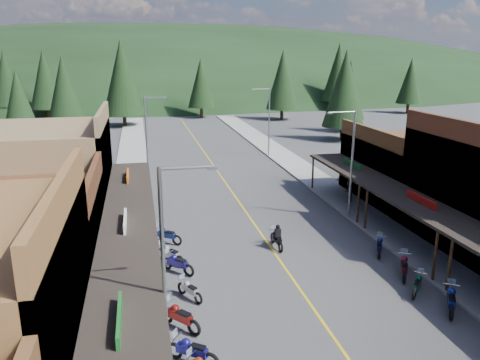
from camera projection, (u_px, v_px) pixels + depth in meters
ground at (291, 277)px, 25.65m from camera, size 220.00×220.00×0.00m
centerline at (225, 182)px, 44.51m from camera, size 0.15×90.00×0.01m
sidewalk_west at (131, 186)px, 42.71m from camera, size 3.40×94.00×0.15m
sidewalk_east at (311, 176)px, 46.27m from camera, size 3.40×94.00×0.15m
shop_west_2 at (24, 243)px, 23.77m from camera, size 10.90×9.00×6.20m
shop_west_3 at (53, 177)px, 32.56m from camera, size 10.90×10.20×8.20m
shop_east_3 at (408, 170)px, 38.45m from camera, size 10.90×10.20×6.20m
streetlight_0 at (167, 259)px, 17.40m from camera, size 2.16×0.18×8.00m
streetlight_1 at (148, 135)px, 43.80m from camera, size 2.16×0.18×8.00m
streetlight_2 at (350, 160)px, 33.44m from camera, size 2.16×0.18×8.00m
streetlight_3 at (268, 119)px, 54.19m from camera, size 2.16×0.18×8.00m
ridge_hill at (161, 91)px, 152.95m from camera, size 310.00×140.00×60.00m
pine_1 at (45, 79)px, 84.85m from camera, size 5.88×5.88×12.50m
pine_2 at (122, 78)px, 76.20m from camera, size 6.72×6.72×14.00m
pine_3 at (201, 83)px, 87.00m from camera, size 5.04×5.04×11.00m
pine_4 at (283, 80)px, 84.01m from camera, size 5.88×5.88×12.50m
pine_5 at (338, 72)px, 98.40m from camera, size 6.72×6.72×14.00m
pine_6 at (410, 81)px, 93.71m from camera, size 5.04×5.04×11.00m
pine_7 at (6, 78)px, 88.87m from camera, size 5.88×5.88×12.50m
pine_8 at (19, 103)px, 57.30m from camera, size 4.48×4.48×10.00m
pine_9 at (349, 90)px, 71.32m from camera, size 4.93×4.93×10.80m
pine_10 at (64, 89)px, 67.33m from camera, size 5.38×5.38×11.60m
pine_11 at (345, 88)px, 63.69m from camera, size 5.82×5.82×12.40m
bike_west_5 at (192, 350)px, 18.26m from camera, size 2.30×1.96×1.31m
bike_west_6 at (180, 316)px, 20.60m from camera, size 2.13×2.29×1.34m
bike_west_7 at (190, 289)px, 23.19m from camera, size 1.52×1.96×1.09m
bike_west_8 at (177, 262)px, 25.90m from camera, size 2.11×2.14×1.29m
bike_west_9 at (170, 253)px, 27.07m from camera, size 2.00×2.24×1.29m
bike_west_10 at (167, 235)px, 29.95m from camera, size 2.17×1.88×1.24m
bike_east_5 at (451, 299)px, 22.04m from camera, size 1.88×2.34×1.31m
bike_east_6 at (417, 284)px, 23.67m from camera, size 1.83×1.90×1.13m
bike_east_7 at (404, 265)px, 25.54m from camera, size 1.75×2.37×1.30m
bike_east_8 at (380, 245)px, 28.40m from camera, size 1.56×2.11×1.16m
rider_on_bike at (277, 238)px, 29.31m from camera, size 0.79×2.15×1.62m
pedestrian_east_b at (348, 191)px, 37.81m from camera, size 1.01×0.94×1.82m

